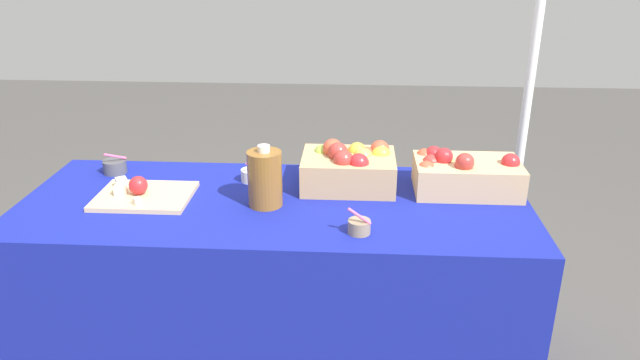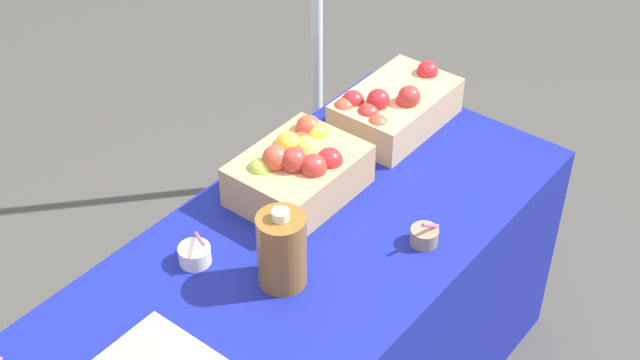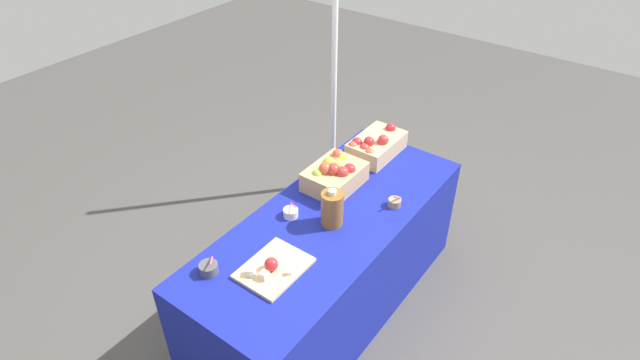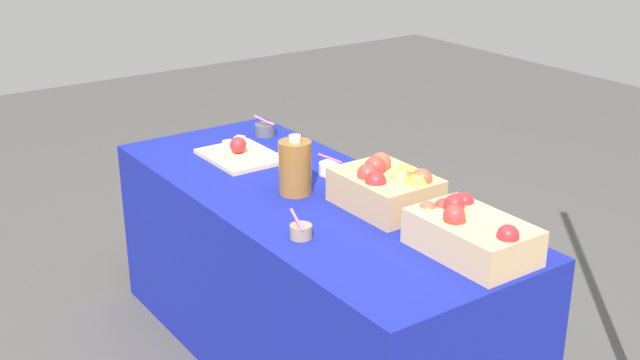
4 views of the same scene
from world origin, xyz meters
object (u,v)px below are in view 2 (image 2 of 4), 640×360
apple_crate_left (393,108)px  sample_bowl_mid (195,254)px  cider_jug (282,250)px  apple_crate_middle (299,169)px  sample_bowl_near (424,236)px

apple_crate_left → sample_bowl_mid: 0.83m
apple_crate_left → cider_jug: cider_jug is taller
apple_crate_middle → sample_bowl_mid: 0.40m
sample_bowl_near → sample_bowl_mid: 0.61m
sample_bowl_near → sample_bowl_mid: bearing=135.3°
cider_jug → sample_bowl_mid: bearing=111.8°
sample_bowl_mid → cider_jug: cider_jug is taller
apple_crate_middle → cider_jug: 0.36m
apple_crate_middle → sample_bowl_near: apple_crate_middle is taller
sample_bowl_near → apple_crate_left: bearing=43.6°
apple_crate_middle → sample_bowl_mid: size_ratio=3.69×
sample_bowl_near → cider_jug: bearing=149.2°
apple_crate_left → sample_bowl_mid: apple_crate_left is taller
sample_bowl_near → cider_jug: 0.41m
apple_crate_left → sample_bowl_near: (-0.40, -0.38, -0.05)m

